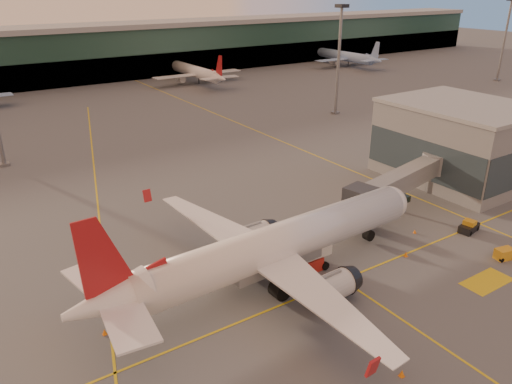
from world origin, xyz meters
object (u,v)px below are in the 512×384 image
catering_truck (304,249)px  main_airplane (271,248)px  pushback_tug (469,227)px  gpu_cart (505,254)px

catering_truck → main_airplane: bearing=179.3°
pushback_tug → gpu_cart: bearing=-122.7°
main_airplane → gpu_cart: main_airplane is taller
gpu_cart → pushback_tug: size_ratio=0.75×
catering_truck → pushback_tug: catering_truck is taller
main_airplane → pushback_tug: (28.63, -4.57, -3.58)m
main_airplane → pushback_tug: main_airplane is taller
gpu_cart → catering_truck: bearing=165.2°
catering_truck → gpu_cart: catering_truck is taller
main_airplane → gpu_cart: 28.47m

